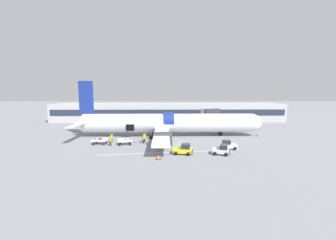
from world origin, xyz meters
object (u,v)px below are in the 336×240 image
Objects in this scene: baggage_tug_rear at (222,150)px; ground_crew_driver at (145,137)px; ground_crew_loader_a at (143,139)px; ground_crew_loader_b at (112,137)px; airplane at (166,123)px; ground_crew_supervisor at (110,141)px; baggage_cart_loading at (126,142)px; baggage_tug_lead at (228,145)px; baggage_cart_queued at (100,141)px; baggage_tug_mid at (183,150)px.

baggage_tug_rear is 14.87m from ground_crew_driver.
ground_crew_loader_a reaches higher than ground_crew_loader_b.
airplane reaches higher than ground_crew_loader_b.
baggage_tug_rear is 19.04m from ground_crew_supervisor.
baggage_cart_loading is 3.73m from ground_crew_driver.
airplane is 23.34× the size of ground_crew_driver.
ground_crew_supervisor is at bearing -164.43° from baggage_cart_loading.
baggage_tug_lead reaches higher than baggage_tug_rear.
ground_crew_loader_a is 1.02× the size of ground_crew_loader_b.
baggage_cart_queued is at bearing 150.73° from ground_crew_supervisor.
ground_crew_loader_b reaches higher than baggage_cart_loading.
baggage_tug_lead is 1.47× the size of ground_crew_driver.
baggage_tug_mid is 1.97× the size of ground_crew_loader_b.
baggage_tug_rear is at bearing -33.61° from ground_crew_driver.
airplane is at bearing 57.06° from ground_crew_loader_a.
baggage_tug_mid is at bearing -45.99° from ground_crew_loader_a.
ground_crew_supervisor is (0.57, -3.17, 0.04)m from ground_crew_loader_b.
ground_crew_loader_a is (-4.36, -6.73, -1.97)m from airplane.
airplane is 11.92m from ground_crew_loader_b.
baggage_cart_queued is 2.18× the size of ground_crew_supervisor.
baggage_cart_loading is at bearing -150.61° from ground_crew_driver.
baggage_cart_loading is 0.98× the size of baggage_cart_queued.
ground_crew_driver is at bearing 129.78° from baggage_tug_mid.
airplane is 14.13m from baggage_tug_mid.
baggage_cart_loading is at bearing 157.69° from baggage_tug_rear.
ground_crew_supervisor reaches higher than baggage_tug_mid.
airplane reaches higher than baggage_tug_mid.
ground_crew_loader_b is at bearing 141.74° from baggage_cart_loading.
baggage_tug_mid is 1.09× the size of baggage_tug_rear.
ground_crew_driver is at bearing -5.76° from ground_crew_loader_b.
baggage_tug_mid reaches higher than ground_crew_loader_a.
baggage_tug_rear is at bearing -22.31° from baggage_cart_loading.
baggage_cart_queued is (-22.29, 3.99, -0.10)m from baggage_tug_lead.
ground_crew_supervisor is at bearing -164.30° from ground_crew_loader_a.
ground_crew_loader_a is 0.97× the size of ground_crew_supervisor.
ground_crew_supervisor is (-12.43, 5.44, 0.18)m from baggage_tug_mid.
airplane reaches higher than ground_crew_driver.
ground_crew_loader_b is (-20.67, 5.93, 0.18)m from baggage_tug_lead.
baggage_tug_rear is 0.81× the size of baggage_cart_loading.
baggage_tug_lead is 1.54× the size of ground_crew_supervisor.
baggage_tug_rear is 20.74m from ground_crew_loader_b.
baggage_tug_mid is at bearing -50.22° from ground_crew_driver.
ground_crew_loader_b is at bearing -154.07° from airplane.
baggage_cart_queued is at bearing 173.77° from baggage_cart_loading.
baggage_cart_queued is 2.07× the size of ground_crew_driver.
ground_crew_supervisor is at bearing -140.25° from airplane.
baggage_cart_queued is 2.24× the size of ground_crew_loader_a.
ground_crew_supervisor reaches higher than ground_crew_loader_b.
ground_crew_loader_b is 6.39m from ground_crew_driver.
airplane reaches higher than baggage_cart_loading.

